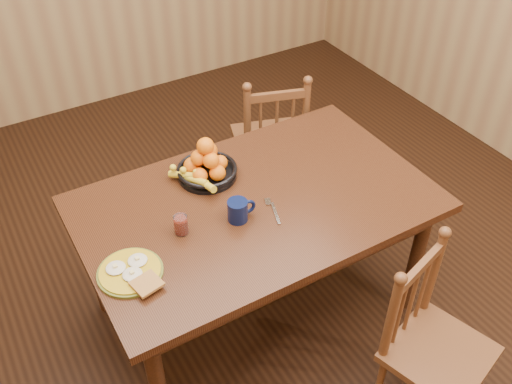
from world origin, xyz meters
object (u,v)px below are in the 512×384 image
chair_far (270,141)px  coffee_mug (239,210)px  breakfast_plate (131,272)px  chair_near (432,346)px  dining_table (256,214)px  fruit_bowl (206,167)px

chair_far → coffee_mug: bearing=68.6°
breakfast_plate → chair_near: bearing=-35.7°
dining_table → coffee_mug: (-0.13, -0.07, 0.14)m
fruit_bowl → dining_table: bearing=-66.2°
chair_far → chair_near: size_ratio=1.04×
chair_far → fruit_bowl: (-0.66, -0.47, 0.37)m
chair_far → coffee_mug: chair_far is taller
breakfast_plate → fruit_bowl: size_ratio=0.92×
breakfast_plate → chair_far: bearing=36.3°
breakfast_plate → coffee_mug: 0.53m
breakfast_plate → fruit_bowl: 0.67m
coffee_mug → breakfast_plate: bearing=-172.8°
chair_near → coffee_mug: chair_near is taller
fruit_bowl → chair_far: bearing=35.8°
dining_table → chair_near: bearing=-67.7°
dining_table → coffee_mug: bearing=-151.9°
chair_near → breakfast_plate: chair_near is taller
chair_near → coffee_mug: size_ratio=6.60×
dining_table → chair_far: size_ratio=1.74×
chair_far → breakfast_plate: (-1.19, -0.88, 0.32)m
dining_table → fruit_bowl: 0.33m
coffee_mug → fruit_bowl: (0.01, 0.34, 0.01)m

